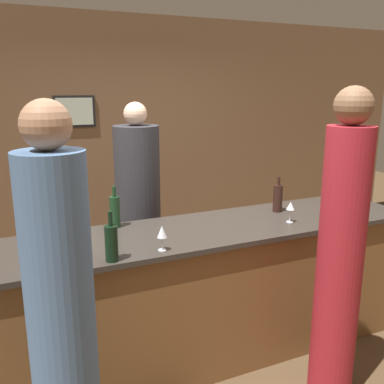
{
  "coord_description": "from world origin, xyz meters",
  "views": [
    {
      "loc": [
        -1.35,
        -2.62,
        2.01
      ],
      "look_at": [
        -0.12,
        0.1,
        1.27
      ],
      "focal_mm": 40.0,
      "sensor_mm": 36.0,
      "label": 1
    }
  ],
  "objects_px": {
    "guest_0": "(340,259)",
    "wine_bottle_1": "(111,242)",
    "bartender": "(139,220)",
    "guest_1": "(62,328)",
    "wine_bottle_2": "(278,198)",
    "wine_bottle_0": "(115,211)"
  },
  "relations": [
    {
      "from": "wine_bottle_1",
      "to": "wine_bottle_2",
      "type": "height_order",
      "value": "wine_bottle_1"
    },
    {
      "from": "bartender",
      "to": "wine_bottle_0",
      "type": "distance_m",
      "value": 0.71
    },
    {
      "from": "guest_0",
      "to": "wine_bottle_0",
      "type": "bearing_deg",
      "value": 137.98
    },
    {
      "from": "wine_bottle_0",
      "to": "wine_bottle_2",
      "type": "relative_size",
      "value": 1.06
    },
    {
      "from": "guest_1",
      "to": "wine_bottle_2",
      "type": "distance_m",
      "value": 2.05
    },
    {
      "from": "guest_1",
      "to": "wine_bottle_1",
      "type": "relative_size",
      "value": 6.54
    },
    {
      "from": "guest_1",
      "to": "wine_bottle_1",
      "type": "distance_m",
      "value": 0.62
    },
    {
      "from": "bartender",
      "to": "guest_0",
      "type": "bearing_deg",
      "value": 116.83
    },
    {
      "from": "guest_0",
      "to": "guest_1",
      "type": "relative_size",
      "value": 1.03
    },
    {
      "from": "guest_0",
      "to": "guest_1",
      "type": "xyz_separation_m",
      "value": [
        -1.68,
        -0.03,
        -0.04
      ]
    },
    {
      "from": "guest_0",
      "to": "wine_bottle_1",
      "type": "bearing_deg",
      "value": 161.74
    },
    {
      "from": "guest_0",
      "to": "wine_bottle_1",
      "type": "xyz_separation_m",
      "value": [
        -1.32,
        0.44,
        0.17
      ]
    },
    {
      "from": "guest_0",
      "to": "wine_bottle_1",
      "type": "distance_m",
      "value": 1.4
    },
    {
      "from": "bartender",
      "to": "wine_bottle_0",
      "type": "relative_size",
      "value": 6.21
    },
    {
      "from": "bartender",
      "to": "wine_bottle_1",
      "type": "distance_m",
      "value": 1.29
    },
    {
      "from": "wine_bottle_2",
      "to": "bartender",
      "type": "bearing_deg",
      "value": 143.54
    },
    {
      "from": "bartender",
      "to": "guest_0",
      "type": "xyz_separation_m",
      "value": [
        0.81,
        -1.59,
        0.1
      ]
    },
    {
      "from": "bartender",
      "to": "wine_bottle_2",
      "type": "xyz_separation_m",
      "value": [
        0.96,
        -0.71,
        0.26
      ]
    },
    {
      "from": "wine_bottle_0",
      "to": "wine_bottle_2",
      "type": "bearing_deg",
      "value": -6.63
    },
    {
      "from": "wine_bottle_0",
      "to": "wine_bottle_2",
      "type": "height_order",
      "value": "wine_bottle_0"
    },
    {
      "from": "wine_bottle_1",
      "to": "wine_bottle_2",
      "type": "relative_size",
      "value": 1.05
    },
    {
      "from": "guest_1",
      "to": "wine_bottle_0",
      "type": "distance_m",
      "value": 1.2
    }
  ]
}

